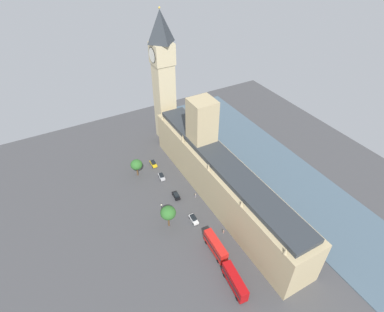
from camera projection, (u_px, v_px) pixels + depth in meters
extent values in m
plane|color=#424244|center=(216.00, 200.00, 111.16)|extent=(149.44, 149.44, 0.00)
cube|color=#475B6B|center=(279.00, 173.00, 122.30)|extent=(29.04, 134.49, 0.25)
cube|color=tan|center=(222.00, 182.00, 107.04)|extent=(12.25, 79.44, 15.84)
cube|color=tan|center=(201.00, 141.00, 111.67)|extent=(8.43, 8.43, 32.76)
cube|color=#2D3338|center=(224.00, 162.00, 101.67)|extent=(9.31, 76.26, 1.60)
cone|color=tan|center=(162.00, 117.00, 123.86)|extent=(1.20, 1.20, 2.39)
cone|color=tan|center=(183.00, 138.00, 111.35)|extent=(1.20, 1.20, 3.06)
cone|color=tan|center=(209.00, 167.00, 99.22)|extent=(1.20, 1.20, 2.45)
cone|color=tan|center=(242.00, 203.00, 87.08)|extent=(1.20, 1.20, 1.91)
cone|color=tan|center=(286.00, 251.00, 74.78)|extent=(1.20, 1.20, 1.86)
cube|color=#CCBA8E|center=(165.00, 102.00, 132.80)|extent=(7.35, 7.35, 34.35)
cube|color=#CCBA8E|center=(162.00, 53.00, 119.68)|extent=(8.08, 8.08, 8.19)
cylinder|color=silver|center=(152.00, 55.00, 118.08)|extent=(0.25, 5.58, 5.58)
torus|color=black|center=(152.00, 55.00, 118.08)|extent=(0.24, 5.82, 5.82)
cylinder|color=silver|center=(158.00, 50.00, 122.57)|extent=(5.58, 0.25, 5.58)
torus|color=black|center=(158.00, 50.00, 122.57)|extent=(5.82, 0.24, 5.82)
pyramid|color=#2D3338|center=(160.00, 26.00, 113.51)|extent=(8.08, 8.08, 11.83)
sphere|color=gold|center=(159.00, 8.00, 109.62)|extent=(0.80, 0.80, 0.80)
cube|color=gold|center=(153.00, 164.00, 126.05)|extent=(2.00, 4.48, 0.75)
cube|color=black|center=(153.00, 162.00, 125.77)|extent=(1.63, 2.53, 0.65)
cylinder|color=black|center=(157.00, 166.00, 125.58)|extent=(0.28, 0.69, 0.68)
cylinder|color=black|center=(153.00, 167.00, 125.00)|extent=(0.28, 0.69, 0.68)
cylinder|color=black|center=(154.00, 162.00, 127.57)|extent=(0.28, 0.69, 0.68)
cylinder|color=black|center=(150.00, 163.00, 126.98)|extent=(0.28, 0.69, 0.68)
cube|color=#B7B7BC|center=(162.00, 177.00, 119.86)|extent=(2.22, 4.23, 0.75)
cube|color=black|center=(161.00, 175.00, 119.57)|extent=(1.72, 2.43, 0.65)
cylinder|color=black|center=(165.00, 179.00, 119.37)|extent=(0.33, 0.71, 0.68)
cylinder|color=black|center=(161.00, 180.00, 118.91)|extent=(0.33, 0.71, 0.68)
cylinder|color=black|center=(163.00, 175.00, 121.26)|extent=(0.33, 0.71, 0.68)
cylinder|color=black|center=(159.00, 176.00, 120.80)|extent=(0.33, 0.71, 0.68)
cube|color=black|center=(176.00, 196.00, 111.84)|extent=(2.20, 4.43, 0.75)
cube|color=black|center=(176.00, 195.00, 111.25)|extent=(1.74, 2.52, 0.65)
cylinder|color=black|center=(173.00, 195.00, 112.79)|extent=(0.31, 0.70, 0.68)
cylinder|color=black|center=(177.00, 193.00, 113.33)|extent=(0.31, 0.70, 0.68)
cylinder|color=black|center=(175.00, 200.00, 110.82)|extent=(0.31, 0.70, 0.68)
cylinder|color=black|center=(180.00, 198.00, 111.35)|extent=(0.31, 0.70, 0.68)
cube|color=silver|center=(194.00, 219.00, 103.19)|extent=(2.00, 4.61, 0.75)
cube|color=black|center=(193.00, 217.00, 102.92)|extent=(1.61, 2.61, 0.65)
cylinder|color=black|center=(198.00, 222.00, 102.66)|extent=(0.29, 0.69, 0.68)
cylinder|color=black|center=(193.00, 224.00, 102.13)|extent=(0.29, 0.69, 0.68)
cylinder|color=black|center=(194.00, 216.00, 104.72)|extent=(0.29, 0.69, 0.68)
cylinder|color=black|center=(190.00, 218.00, 104.18)|extent=(0.29, 0.69, 0.68)
cube|color=red|center=(216.00, 246.00, 92.63)|extent=(3.00, 10.61, 4.20)
cube|color=black|center=(216.00, 246.00, 92.58)|extent=(3.04, 10.21, 0.70)
cylinder|color=black|center=(225.00, 258.00, 91.73)|extent=(0.40, 1.12, 1.10)
cylinder|color=black|center=(218.00, 261.00, 90.93)|extent=(0.40, 1.12, 1.10)
cylinder|color=black|center=(213.00, 240.00, 96.92)|extent=(0.40, 1.12, 1.10)
cylinder|color=black|center=(206.00, 243.00, 96.12)|extent=(0.40, 1.12, 1.10)
cube|color=#B20C0F|center=(235.00, 281.00, 83.75)|extent=(3.62, 10.71, 4.20)
cube|color=black|center=(235.00, 281.00, 83.70)|extent=(3.64, 10.32, 0.70)
cylinder|color=black|center=(224.00, 275.00, 87.36)|extent=(0.47, 1.13, 1.10)
cylinder|color=black|center=(231.00, 273.00, 88.07)|extent=(0.47, 1.13, 1.10)
cylinder|color=black|center=(237.00, 299.00, 82.03)|extent=(0.47, 1.13, 1.10)
cylinder|color=black|center=(245.00, 296.00, 82.73)|extent=(0.47, 1.13, 1.10)
cylinder|color=gray|center=(223.00, 232.00, 99.30)|extent=(0.45, 0.45, 1.26)
sphere|color=#8C6647|center=(223.00, 230.00, 98.84)|extent=(0.24, 0.24, 0.24)
cube|color=maroon|center=(224.00, 232.00, 99.08)|extent=(0.30, 0.12, 0.23)
cylinder|color=gray|center=(195.00, 196.00, 111.90)|extent=(0.58, 0.58, 1.39)
sphere|color=tan|center=(195.00, 194.00, 111.39)|extent=(0.27, 0.27, 0.27)
cube|color=navy|center=(196.00, 196.00, 111.64)|extent=(0.34, 0.19, 0.25)
cylinder|color=brown|center=(169.00, 221.00, 100.80)|extent=(0.56, 0.56, 4.26)
ellipsoid|color=#2D6628|center=(168.00, 213.00, 98.34)|extent=(5.00, 5.00, 4.25)
cylinder|color=brown|center=(137.00, 172.00, 120.65)|extent=(0.56, 0.56, 3.60)
ellipsoid|color=#2D6628|center=(136.00, 165.00, 118.49)|extent=(4.55, 4.55, 3.87)
cylinder|color=black|center=(137.00, 169.00, 120.15)|extent=(0.18, 0.18, 6.00)
sphere|color=#F2EAC6|center=(136.00, 162.00, 118.12)|extent=(0.56, 0.56, 0.56)
cylinder|color=black|center=(162.00, 211.00, 103.16)|extent=(0.18, 0.18, 5.66)
sphere|color=#F2EAC6|center=(161.00, 205.00, 101.25)|extent=(0.56, 0.56, 0.56)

